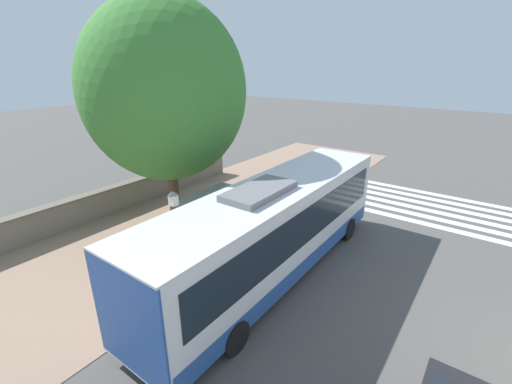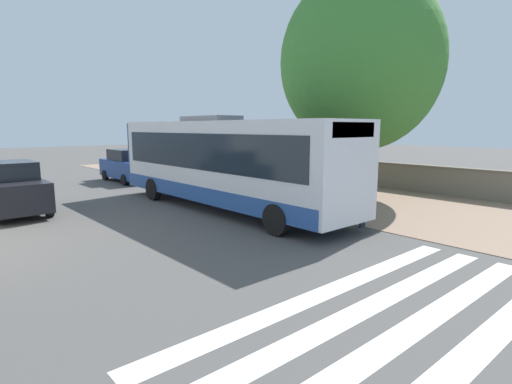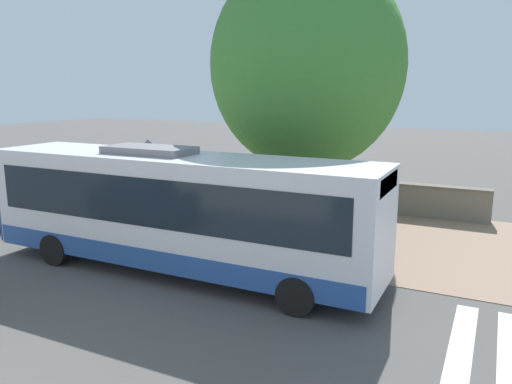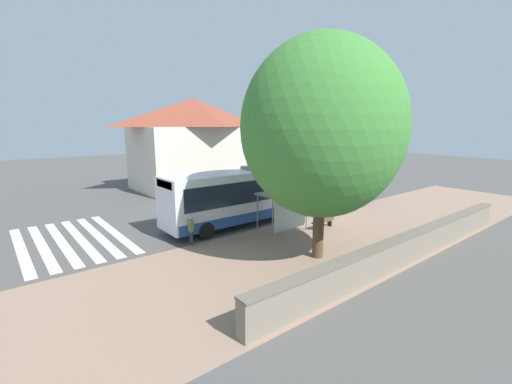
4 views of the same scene
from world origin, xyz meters
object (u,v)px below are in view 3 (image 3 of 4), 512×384
Objects in this scene: bus at (176,209)px; bench at (186,216)px; pedestrian at (372,250)px; shade_tree at (307,66)px; street_lamp_near at (150,181)px; bus_shelter at (228,187)px.

bus is 7.20× the size of bench.
bus is 7.41× the size of pedestrian.
street_lamp_near is at bearing -39.83° from shade_tree.
bus is 3.33× the size of street_lamp_near.
bench is at bearing -111.72° from bus_shelter.
bench is at bearing -107.41° from pedestrian.
shade_tree reaches higher than bus.
bus_shelter is 0.30× the size of shade_tree.
shade_tree is (-3.92, 1.42, 4.28)m from bus_shelter.
pedestrian is at bearing 86.17° from street_lamp_near.
bus_shelter is 1.82× the size of bench.
bench is (-0.99, -2.48, -1.59)m from bus_shelter.
shade_tree is (-5.44, -4.10, 5.37)m from pedestrian.
shade_tree is at bearing 168.82° from bus.
bus reaches higher than bench.
shade_tree is (-7.08, 1.40, 4.39)m from bus.
bus_shelter is 5.83m from pedestrian.
bus_shelter reaches higher than bench.
bench is 0.46× the size of street_lamp_near.
bus_shelter is 3.11m from bench.
bus reaches higher than street_lamp_near.
bus_shelter is 2.84m from street_lamp_near.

